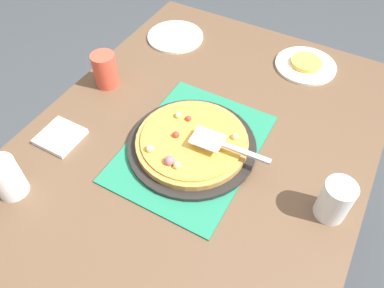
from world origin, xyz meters
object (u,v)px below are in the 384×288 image
Objects in this scene: pizza at (192,141)px; pizza_server at (224,144)px; plate_near_left at (305,65)px; cup_near at (105,70)px; cup_corner at (335,200)px; plate_side at (175,37)px; pizza_pan at (192,146)px; served_slice_left at (306,62)px; cup_far at (7,178)px; napkin_stack at (60,137)px.

pizza_server is (0.01, -0.10, 0.04)m from pizza.
pizza is 1.50× the size of plate_near_left.
cup_corner is at bearing -99.18° from cup_near.
cup_corner is at bearing -122.81° from plate_side.
cup_near is at bearing 73.97° from pizza_pan.
pizza_server reaches higher than served_slice_left.
plate_near_left is 0.55m from pizza_server.
served_slice_left is 0.92× the size of cup_corner.
cup_far is (-0.83, 0.02, 0.06)m from plate_side.
cup_near reaches higher than pizza_server.
cup_far is at bearing 114.34° from cup_corner.
pizza is 0.58m from plate_side.
cup_near is 1.00× the size of napkin_stack.
plate_near_left is at bearing 0.00° from served_slice_left.
cup_far reaches higher than pizza_server.
cup_far is (-0.48, -0.05, 0.00)m from cup_near.
pizza is at bearing 162.05° from served_slice_left.
napkin_stack is at bearing -174.07° from cup_near.
cup_corner reaches higher than plate_side.
pizza_server is 0.50m from napkin_stack.
pizza is 2.75× the size of napkin_stack.
cup_far reaches higher than plate_near_left.
served_slice_left is at bearing -37.90° from napkin_stack.
cup_corner is (-0.13, -0.81, 0.00)m from cup_near.
pizza_pan is 3.45× the size of served_slice_left.
served_slice_left reaches higher than pizza_pan.
pizza is 0.57m from plate_near_left.
pizza_pan is at bearing 162.05° from served_slice_left.
pizza_server is (0.00, -0.10, 0.06)m from pizza_pan.
cup_corner is 0.32m from pizza_server.
cup_near is at bearing 126.60° from served_slice_left.
plate_side is at bearing 35.60° from pizza_pan.
pizza is at bearing 87.83° from cup_corner.
cup_corner is at bearing -92.36° from pizza_pan.
plate_near_left is (0.54, -0.18, -0.03)m from pizza.
napkin_stack is at bearing 100.27° from cup_corner.
plate_near_left is at bearing -8.21° from pizza_server.
plate_side is at bearing 57.19° from cup_corner.
cup_near is (-0.35, 0.06, 0.06)m from plate_side.
plate_near_left is at bearing 23.39° from cup_corner.
pizza_server reaches higher than pizza.
pizza is 2.75× the size of cup_corner.
napkin_stack is at bearing 113.33° from pizza_pan.
plate_side is at bearing 43.02° from pizza_server.
cup_corner is at bearing -65.66° from cup_far.
cup_far is at bearing 135.99° from pizza.
napkin_stack is at bearing 113.18° from pizza.
plate_side is (-0.07, 0.51, 0.00)m from plate_near_left.
cup_far reaches higher than served_slice_left.
pizza is 0.40m from napkin_stack.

